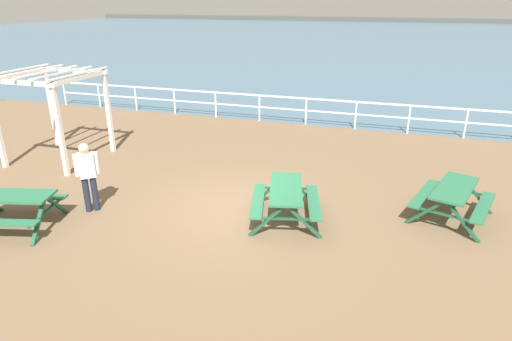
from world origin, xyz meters
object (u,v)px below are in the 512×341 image
visitor (88,173)px  lattice_pergola (51,95)px  picnic_table_near_left (454,195)px  picnic_table_mid_centre (11,203)px  picnic_table_near_right (286,196)px

visitor → lattice_pergola: bearing=-171.5°
picnic_table_near_left → visitor: size_ratio=1.30×
picnic_table_mid_centre → visitor: size_ratio=1.28×
lattice_pergola → picnic_table_mid_centre: bearing=-62.2°
picnic_table_mid_centre → lattice_pergola: 4.65m
picnic_table_near_left → lattice_pergola: (-11.17, 0.53, 1.41)m
visitor → picnic_table_near_left: bearing=64.0°
visitor → lattice_pergola: lattice_pergola is taller
picnic_table_mid_centre → picnic_table_near_right: bearing=6.6°
picnic_table_near_left → lattice_pergola: bearing=104.4°
picnic_table_near_right → lattice_pergola: size_ratio=0.78×
picnic_table_mid_centre → visitor: visitor is taller
picnic_table_mid_centre → visitor: 1.66m
picnic_table_near_left → picnic_table_near_right: 3.75m
visitor → lattice_pergola: (-3.20, 2.70, 1.05)m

